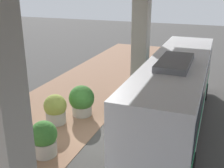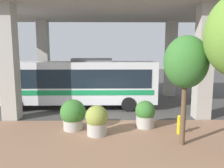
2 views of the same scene
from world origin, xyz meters
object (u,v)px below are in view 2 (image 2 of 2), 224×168
at_px(planter_back, 73,115).
at_px(street_tree_near, 186,63).
at_px(bus, 77,81).
at_px(planter_front, 97,120).
at_px(planter_middle, 145,114).
at_px(fire_hydrant, 179,124).

xyz_separation_m(planter_back, street_tree_near, (-1.99, -5.06, 2.77)).
distance_m(bus, planter_front, 5.83).
xyz_separation_m(bus, planter_back, (-4.66, -0.45, -1.14)).
relative_size(bus, planter_back, 7.07).
bearing_deg(planter_front, planter_middle, -67.57).
distance_m(planter_front, planter_middle, 2.74).
distance_m(planter_middle, street_tree_near, 3.84).
distance_m(fire_hydrant, planter_front, 4.05).
height_order(planter_front, planter_back, planter_back).
xyz_separation_m(planter_middle, planter_back, (-0.27, 3.81, 0.07)).
bearing_deg(planter_front, bus, 17.66).
relative_size(planter_middle, street_tree_near, 0.31).
bearing_deg(planter_back, fire_hydrant, -97.81).
distance_m(fire_hydrant, street_tree_near, 3.34).
bearing_deg(planter_middle, planter_front, 112.43).
bearing_deg(street_tree_near, planter_middle, 29.08).
height_order(bus, fire_hydrant, bus).
relative_size(bus, planter_front, 7.65).
height_order(bus, street_tree_near, street_tree_near).
distance_m(bus, fire_hydrant, 8.03).
distance_m(bus, street_tree_near, 8.79).
bearing_deg(planter_back, planter_middle, -86.02).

